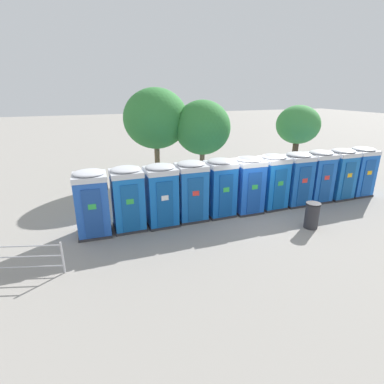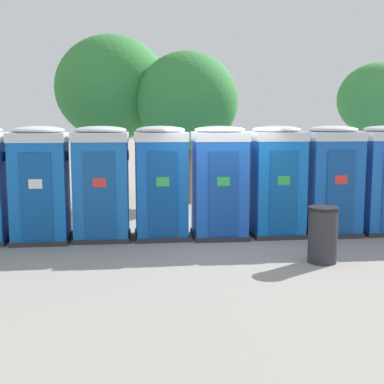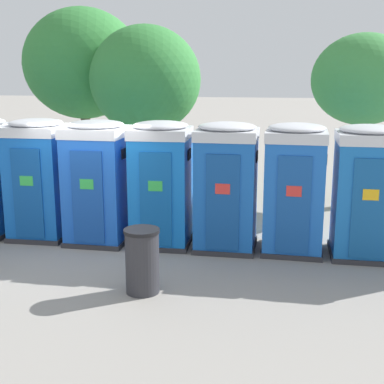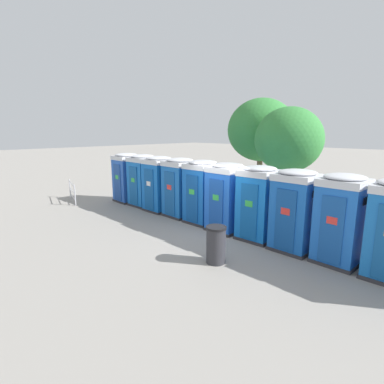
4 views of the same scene
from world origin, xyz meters
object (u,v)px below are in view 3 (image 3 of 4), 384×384
(portapotty_8, at_px, (294,188))
(portapotty_9, at_px, (366,191))
(trash_can, at_px, (142,261))
(street_tree_1, at_px, (145,80))
(portapotty_6, at_px, (161,183))
(portapotty_4, at_px, (39,178))
(portapotty_5, at_px, (98,181))
(street_tree_0, at_px, (363,81))
(portapotty_7, at_px, (226,186))
(street_tree_2, at_px, (83,64))

(portapotty_8, distance_m, portapotty_9, 1.33)
(trash_can, bearing_deg, street_tree_1, 103.44)
(portapotty_6, relative_size, trash_can, 2.39)
(portapotty_6, distance_m, street_tree_1, 5.43)
(portapotty_4, xyz_separation_m, street_tree_1, (1.14, 4.77, 1.96))
(portapotty_5, bearing_deg, portapotty_6, 2.12)
(street_tree_0, bearing_deg, trash_can, -122.97)
(portapotty_4, xyz_separation_m, portapotty_7, (3.98, -0.10, -0.00))
(portapotty_6, xyz_separation_m, street_tree_2, (-3.88, 6.19, 2.41))
(portapotty_7, xyz_separation_m, portapotty_8, (1.33, 0.02, 0.00))
(street_tree_0, bearing_deg, portapotty_5, -145.18)
(portapotty_9, bearing_deg, portapotty_6, 178.76)
(portapotty_4, bearing_deg, portapotty_6, -1.32)
(portapotty_9, bearing_deg, portapotty_5, 179.60)
(trash_can, bearing_deg, street_tree_0, 57.03)
(portapotty_5, bearing_deg, portapotty_8, 0.43)
(portapotty_7, relative_size, street_tree_2, 0.47)
(portapotty_5, height_order, street_tree_2, street_tree_2)
(portapotty_5, distance_m, street_tree_0, 7.21)
(portapotty_7, bearing_deg, trash_can, -114.34)
(portapotty_5, height_order, portapotty_9, same)
(portapotty_7, relative_size, street_tree_1, 0.53)
(portapotty_5, relative_size, street_tree_1, 0.53)
(portapotty_9, height_order, street_tree_0, street_tree_0)
(portapotty_5, bearing_deg, street_tree_2, 112.21)
(portapotty_4, xyz_separation_m, portapotty_8, (5.31, -0.08, 0.00))
(portapotty_5, relative_size, portapotty_7, 1.00)
(portapotty_7, height_order, trash_can, portapotty_7)
(portapotty_6, xyz_separation_m, portapotty_7, (1.33, -0.04, -0.00))
(portapotty_6, bearing_deg, street_tree_0, 41.86)
(portapotty_7, distance_m, street_tree_2, 8.47)
(street_tree_1, distance_m, street_tree_2, 2.76)
(portapotty_6, height_order, portapotty_7, same)
(street_tree_0, height_order, trash_can, street_tree_0)
(street_tree_0, relative_size, trash_can, 4.17)
(portapotty_7, distance_m, portapotty_8, 1.33)
(portapotty_6, relative_size, street_tree_1, 0.53)
(portapotty_8, relative_size, trash_can, 2.39)
(portapotty_9, xyz_separation_m, street_tree_0, (0.38, 4.00, 1.96))
(portapotty_8, relative_size, street_tree_0, 0.57)
(portapotty_8, xyz_separation_m, street_tree_1, (-4.17, 4.85, 1.96))
(portapotty_4, height_order, portapotty_7, same)
(street_tree_1, bearing_deg, street_tree_2, 150.11)
(portapotty_4, relative_size, portapotty_6, 1.00)
(portapotty_6, xyz_separation_m, portapotty_9, (3.98, -0.09, -0.00))
(portapotty_4, distance_m, street_tree_2, 6.70)
(portapotty_4, bearing_deg, trash_can, -41.23)
(portapotty_6, xyz_separation_m, street_tree_1, (-1.52, 4.83, 1.96))
(portapotty_9, bearing_deg, street_tree_1, 138.17)
(street_tree_0, bearing_deg, portapotty_8, -113.52)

